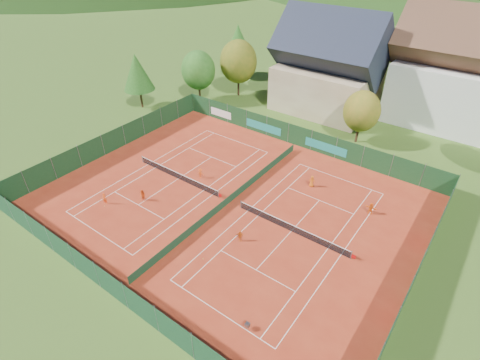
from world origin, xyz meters
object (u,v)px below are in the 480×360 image
at_px(player_left_near, 105,199).
at_px(player_right_far_b, 371,208).
at_px(chalet, 329,69).
at_px(hotel_block_a, 468,79).
at_px(player_right_near, 240,236).
at_px(ball_hopper, 247,325).
at_px(player_left_far, 200,173).
at_px(player_right_far_a, 312,181).
at_px(player_left_mid, 143,195).

xyz_separation_m(player_left_near, player_right_far_b, (24.57, 15.95, -0.01)).
xyz_separation_m(chalet, player_right_far_b, (16.45, -22.46, -5.92)).
distance_m(chalet, hotel_block_a, 19.94).
bearing_deg(player_right_near, ball_hopper, -85.48).
distance_m(chalet, player_left_far, 28.93).
height_order(hotel_block_a, player_right_far_a, hotel_block_a).
relative_size(player_left_far, player_right_near, 1.02).
bearing_deg(player_left_far, player_left_near, 51.00).
bearing_deg(player_left_mid, player_right_far_b, 22.66).
xyz_separation_m(player_left_mid, player_right_near, (12.69, 1.31, -0.09)).
xyz_separation_m(chalet, player_right_far_a, (8.99, -21.72, -5.88)).
distance_m(player_left_far, player_right_far_b, 20.20).
height_order(player_left_mid, player_right_near, player_left_mid).
relative_size(hotel_block_a, ball_hopper, 27.00).
height_order(hotel_block_a, player_left_far, hotel_block_a).
bearing_deg(player_right_far_b, hotel_block_a, -97.70).
xyz_separation_m(hotel_block_a, player_right_far_a, (-10.01, -27.72, -6.64)).
distance_m(hotel_block_a, player_right_near, 42.33).
bearing_deg(player_left_near, hotel_block_a, 34.92).
height_order(hotel_block_a, player_right_near, hotel_block_a).
height_order(chalet, player_left_near, chalet).
bearing_deg(player_left_far, player_left_mid, 61.18).
bearing_deg(player_right_far_b, ball_hopper, 79.69).
relative_size(ball_hopper, player_right_near, 0.63).
bearing_deg(player_right_far_b, player_left_far, 13.81).
relative_size(chalet, player_right_far_a, 10.91).
relative_size(player_left_mid, player_right_far_a, 0.99).
bearing_deg(player_right_near, hotel_block_a, 38.97).
distance_m(player_left_mid, player_right_far_b, 25.22).
bearing_deg(hotel_block_a, player_right_far_b, -95.12).
height_order(hotel_block_a, player_left_near, hotel_block_a).
relative_size(player_left_near, player_right_far_a, 0.96).
relative_size(player_left_far, player_right_far_b, 0.92).
bearing_deg(ball_hopper, hotel_block_a, 83.83).
xyz_separation_m(player_right_far_a, player_right_far_b, (7.46, -0.74, -0.04)).
distance_m(hotel_block_a, player_left_mid, 48.47).
bearing_deg(player_right_near, player_right_far_a, 48.34).
bearing_deg(hotel_block_a, player_right_near, -105.88).
relative_size(chalet, ball_hopper, 20.25).
xyz_separation_m(chalet, hotel_block_a, (19.00, 6.00, 0.76)).
bearing_deg(player_right_far_b, player_right_near, 50.29).
relative_size(hotel_block_a, player_right_far_a, 14.55).
relative_size(hotel_block_a, player_left_near, 15.14).
distance_m(player_left_near, player_right_far_b, 29.30).
relative_size(chalet, hotel_block_a, 0.75).
height_order(hotel_block_a, ball_hopper, hotel_block_a).
xyz_separation_m(ball_hopper, player_right_far_a, (-4.84, 20.04, 0.19)).
height_order(player_left_near, player_left_far, player_left_near).
distance_m(player_left_mid, player_right_near, 12.76).
height_order(ball_hopper, player_left_mid, player_left_mid).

